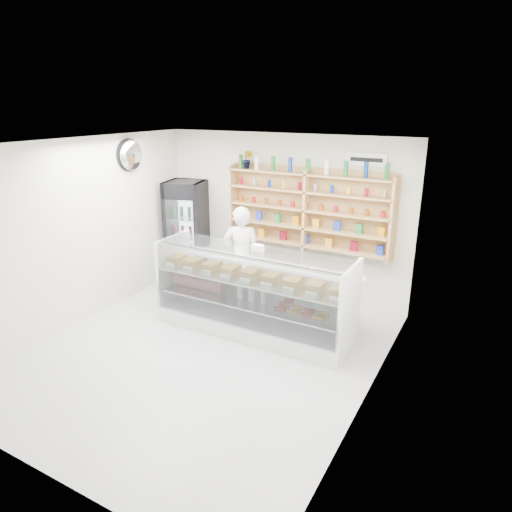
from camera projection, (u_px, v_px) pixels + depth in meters
The scene contains 8 objects.
room at pixel (199, 256), 5.85m from camera, with size 5.00×5.00×5.00m.
display_counter at pixel (254, 309), 6.80m from camera, with size 2.97×0.89×1.29m.
shop_worker at pixel (242, 256), 7.58m from camera, with size 0.62×0.41×1.70m, color silver.
drinks_cooler at pixel (187, 232), 8.60m from camera, with size 0.83×0.82×1.92m.
wall_shelving at pixel (306, 210), 7.51m from camera, with size 2.84×0.28×1.33m.
potted_plant at pixel (247, 159), 7.77m from camera, with size 0.17×0.14×0.32m, color #1E6626.
security_mirror at pixel (131, 155), 7.50m from camera, with size 0.15×0.50×0.50m, color silver.
wall_sign at pixel (367, 160), 6.93m from camera, with size 0.62×0.03×0.20m, color white.
Camera 1 is at (3.32, -4.50, 3.28)m, focal length 32.00 mm.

